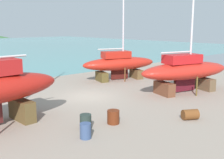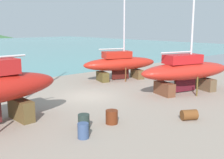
{
  "view_description": "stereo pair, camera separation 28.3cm",
  "coord_description": "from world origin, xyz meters",
  "px_view_note": "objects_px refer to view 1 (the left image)",
  "views": [
    {
      "loc": [
        -12.56,
        -16.47,
        5.32
      ],
      "look_at": [
        1.65,
        -0.92,
        1.24
      ],
      "focal_mm": 44.61,
      "sensor_mm": 36.0,
      "label": 1
    },
    {
      "loc": [
        -12.35,
        -16.66,
        5.32
      ],
      "look_at": [
        1.65,
        -0.92,
        1.24
      ],
      "focal_mm": 44.61,
      "sensor_mm": 36.0,
      "label": 2
    }
  ],
  "objects_px": {
    "sailboat_small_center": "(119,63)",
    "barrel_tipped_center": "(113,117)",
    "barrel_tipped_right": "(190,115)",
    "barrel_by_slipway": "(86,122)",
    "barrel_rust_near": "(86,131)",
    "sailboat_large_starboard": "(185,70)"
  },
  "relations": [
    {
      "from": "barrel_tipped_right",
      "to": "barrel_tipped_center",
      "type": "bearing_deg",
      "value": 146.07
    },
    {
      "from": "barrel_tipped_right",
      "to": "barrel_rust_near",
      "type": "height_order",
      "value": "barrel_rust_near"
    },
    {
      "from": "barrel_tipped_right",
      "to": "barrel_rust_near",
      "type": "xyz_separation_m",
      "value": [
        -6.1,
        1.88,
        0.08
      ]
    },
    {
      "from": "barrel_tipped_right",
      "to": "sailboat_small_center",
      "type": "bearing_deg",
      "value": 64.93
    },
    {
      "from": "barrel_by_slipway",
      "to": "sailboat_small_center",
      "type": "bearing_deg",
      "value": 38.78
    },
    {
      "from": "barrel_tipped_center",
      "to": "barrel_by_slipway",
      "type": "bearing_deg",
      "value": 168.09
    },
    {
      "from": "sailboat_large_starboard",
      "to": "barrel_tipped_right",
      "type": "distance_m",
      "value": 7.05
    },
    {
      "from": "barrel_rust_near",
      "to": "barrel_tipped_center",
      "type": "bearing_deg",
      "value": 14.65
    },
    {
      "from": "barrel_rust_near",
      "to": "barrel_by_slipway",
      "type": "distance_m",
      "value": 1.22
    },
    {
      "from": "sailboat_small_center",
      "to": "sailboat_large_starboard",
      "type": "height_order",
      "value": "sailboat_large_starboard"
    },
    {
      "from": "sailboat_small_center",
      "to": "barrel_by_slipway",
      "type": "height_order",
      "value": "sailboat_small_center"
    },
    {
      "from": "sailboat_large_starboard",
      "to": "barrel_rust_near",
      "type": "relative_size",
      "value": 18.14
    },
    {
      "from": "sailboat_large_starboard",
      "to": "barrel_tipped_center",
      "type": "relative_size",
      "value": 18.1
    },
    {
      "from": "barrel_tipped_center",
      "to": "barrel_tipped_right",
      "type": "bearing_deg",
      "value": -33.93
    },
    {
      "from": "barrel_by_slipway",
      "to": "sailboat_large_starboard",
      "type": "bearing_deg",
      "value": 6.15
    },
    {
      "from": "barrel_tipped_center",
      "to": "barrel_rust_near",
      "type": "distance_m",
      "value": 2.47
    },
    {
      "from": "sailboat_small_center",
      "to": "barrel_tipped_center",
      "type": "relative_size",
      "value": 17.44
    },
    {
      "from": "barrel_tipped_center",
      "to": "barrel_rust_near",
      "type": "bearing_deg",
      "value": -165.35
    },
    {
      "from": "barrel_tipped_right",
      "to": "barrel_by_slipway",
      "type": "distance_m",
      "value": 6.08
    },
    {
      "from": "barrel_rust_near",
      "to": "sailboat_small_center",
      "type": "bearing_deg",
      "value": 39.91
    },
    {
      "from": "barrel_tipped_center",
      "to": "barrel_rust_near",
      "type": "xyz_separation_m",
      "value": [
        -2.38,
        -0.62,
        -0.0
      ]
    },
    {
      "from": "barrel_tipped_center",
      "to": "barrel_by_slipway",
      "type": "distance_m",
      "value": 1.68
    }
  ]
}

